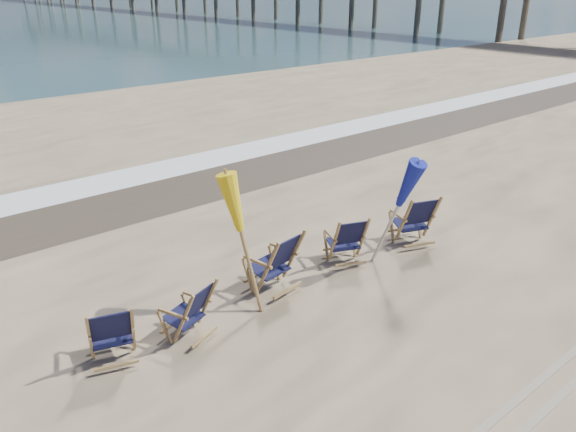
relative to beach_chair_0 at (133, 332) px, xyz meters
name	(u,v)px	position (x,y,z in m)	size (l,w,h in m)	color
surf_foam	(133,176)	(3.27, 6.94, -0.46)	(200.00, 1.40, 0.01)	silver
wet_sand_strip	(162,192)	(3.27, 5.44, -0.47)	(200.00, 2.60, 0.00)	#42362A
tire_tracks	(573,423)	(3.27, -4.16, -0.46)	(80.00, 1.30, 0.01)	gray
beach_chair_0	(133,332)	(0.00, 0.00, 0.00)	(0.60, 0.67, 0.93)	#111333
beach_chair_1	(208,304)	(1.10, -0.02, -0.02)	(0.58, 0.65, 0.90)	#111333
beach_chair_2	(294,257)	(2.83, 0.17, 0.07)	(0.69, 0.77, 1.07)	#111333
beach_chair_3	(363,239)	(4.25, 0.01, 0.01)	(0.61, 0.68, 0.95)	#111333
beach_chair_4	(432,219)	(5.78, -0.28, 0.06)	(0.67, 0.76, 1.05)	#111333
umbrella_yellow	(245,209)	(1.86, 0.10, 1.16)	(0.30, 0.30, 2.15)	#9E7B47
umbrella_blue	(395,180)	(4.47, -0.41, 1.15)	(0.30, 0.30, 2.14)	#A5A5AD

